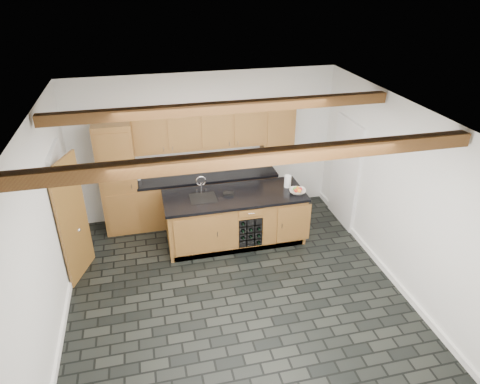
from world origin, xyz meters
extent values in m
plane|color=black|center=(0.00, 0.00, 0.00)|extent=(5.00, 5.00, 0.00)
plane|color=white|center=(0.00, 2.50, 1.40)|extent=(5.00, 0.00, 5.00)
plane|color=white|center=(-2.50, 0.00, 1.40)|extent=(0.00, 5.00, 5.00)
plane|color=white|center=(2.50, 0.00, 1.40)|extent=(0.00, 5.00, 5.00)
plane|color=white|center=(0.00, 0.00, 2.80)|extent=(5.00, 5.00, 0.00)
cube|color=brown|center=(0.00, -1.20, 2.70)|extent=(4.90, 0.15, 0.15)
cube|color=brown|center=(0.00, 0.60, 2.70)|extent=(4.90, 0.15, 0.15)
cube|color=white|center=(-2.48, 0.00, 0.05)|extent=(0.04, 5.00, 0.10)
cube|color=white|center=(2.48, 0.00, 0.05)|extent=(0.04, 5.00, 0.10)
cube|color=white|center=(-2.47, 1.30, 1.02)|extent=(0.06, 0.94, 2.04)
cube|color=#945B2F|center=(-2.32, 0.95, 1.00)|extent=(0.31, 0.77, 2.00)
cube|color=white|center=(2.47, 1.50, 1.02)|extent=(0.06, 0.98, 2.04)
cube|color=black|center=(2.50, 1.50, 1.00)|extent=(0.02, 0.86, 1.96)
cube|color=#945B2F|center=(-1.65, 2.20, 1.05)|extent=(0.65, 0.60, 2.10)
cube|color=#945B2F|center=(-0.02, 2.20, 0.44)|extent=(2.60, 0.60, 0.88)
cube|color=black|center=(-0.02, 2.20, 0.91)|extent=(2.64, 0.62, 0.05)
cube|color=white|center=(-0.02, 2.49, 1.19)|extent=(2.60, 0.02, 0.52)
cube|color=#945B2F|center=(-0.12, 2.33, 1.83)|extent=(2.40, 0.35, 0.75)
cube|color=#945B2F|center=(1.38, 2.33, 1.70)|extent=(0.60, 0.35, 1.00)
cube|color=#945B2F|center=(0.30, 1.30, 0.44)|extent=(2.40, 0.90, 0.88)
cube|color=black|center=(0.30, 1.30, 0.91)|extent=(2.46, 0.96, 0.05)
cube|color=#945B2F|center=(-0.42, 0.84, 0.48)|extent=(0.80, 0.02, 0.70)
cube|color=#945B2F|center=(1.25, 0.84, 0.48)|extent=(0.60, 0.02, 0.70)
cube|color=black|center=(0.48, 0.99, 0.40)|extent=(0.42, 0.30, 0.56)
cylinder|color=black|center=(0.48, 0.95, 0.33)|extent=(0.07, 0.26, 0.07)
cylinder|color=black|center=(0.34, 0.95, 0.61)|extent=(0.07, 0.26, 0.07)
cylinder|color=black|center=(0.62, 0.95, 0.19)|extent=(0.07, 0.26, 0.07)
cylinder|color=black|center=(0.62, 0.95, 0.33)|extent=(0.07, 0.26, 0.07)
cylinder|color=black|center=(0.62, 0.95, 0.47)|extent=(0.07, 0.26, 0.07)
cylinder|color=black|center=(0.34, 0.95, 0.33)|extent=(0.07, 0.26, 0.07)
cylinder|color=black|center=(0.48, 0.95, 0.47)|extent=(0.07, 0.26, 0.07)
cylinder|color=black|center=(0.34, 0.95, 0.47)|extent=(0.07, 0.26, 0.07)
cube|color=black|center=(-0.25, 1.30, 0.93)|extent=(0.45, 0.40, 0.02)
cylinder|color=silver|center=(-0.25, 1.48, 1.03)|extent=(0.02, 0.02, 0.20)
torus|color=silver|center=(-0.25, 1.48, 1.17)|extent=(0.18, 0.02, 0.18)
cylinder|color=silver|center=(-0.33, 1.48, 0.97)|extent=(0.02, 0.02, 0.08)
cylinder|color=silver|center=(-0.17, 1.48, 0.97)|extent=(0.02, 0.02, 0.08)
cube|color=black|center=(0.19, 1.31, 0.95)|extent=(0.20, 0.14, 0.04)
cylinder|color=black|center=(0.19, 1.31, 0.98)|extent=(0.12, 0.12, 0.02)
imported|color=beige|center=(1.38, 1.10, 0.96)|extent=(0.35, 0.35, 0.07)
sphere|color=red|center=(1.43, 1.10, 1.00)|extent=(0.07, 0.07, 0.07)
sphere|color=orange|center=(1.40, 1.15, 1.00)|extent=(0.07, 0.07, 0.07)
sphere|color=#4A9528|center=(1.34, 1.13, 1.00)|extent=(0.07, 0.07, 0.07)
sphere|color=red|center=(1.34, 1.07, 1.00)|extent=(0.07, 0.07, 0.07)
sphere|color=orange|center=(1.39, 1.05, 1.00)|extent=(0.07, 0.07, 0.07)
cylinder|color=white|center=(1.29, 1.38, 1.04)|extent=(0.12, 0.12, 0.22)
imported|color=white|center=(-1.30, 2.27, 0.98)|extent=(0.14, 0.14, 0.10)
camera|label=1|loc=(-1.11, -5.08, 4.43)|focal=32.00mm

